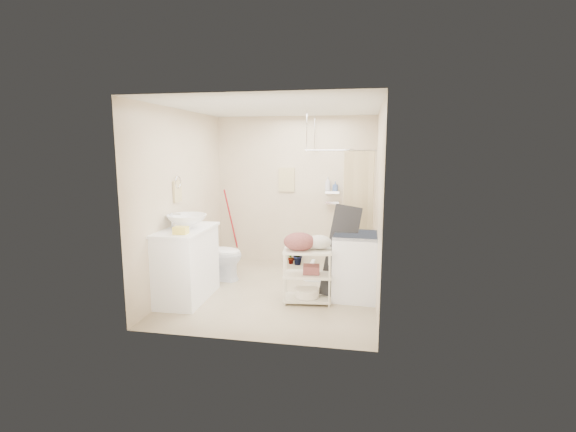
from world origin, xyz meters
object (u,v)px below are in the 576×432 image
toilet (217,254)px  laundry_rack (307,271)px  washing_machine (357,266)px  vanity (186,264)px

toilet → laundry_rack: size_ratio=0.94×
washing_machine → laundry_rack: bearing=-153.1°
toilet → laundry_rack: bearing=-110.1°
toilet → washing_machine: bearing=-95.9°
vanity → toilet: (0.12, 0.91, -0.08)m
vanity → washing_machine: vanity is taller
vanity → toilet: 0.92m
washing_machine → laundry_rack: washing_machine is taller
vanity → toilet: bearing=81.5°
laundry_rack → toilet: bearing=147.9°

